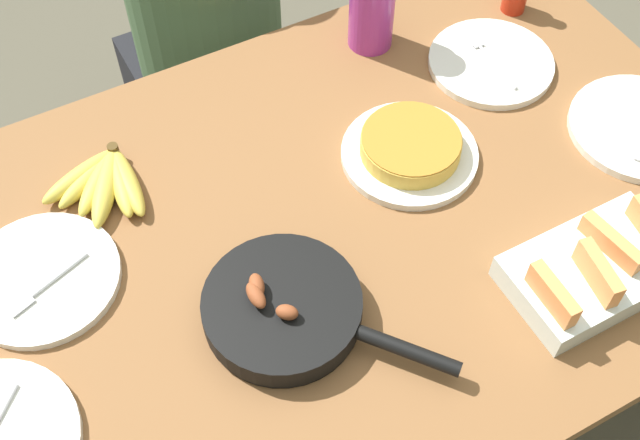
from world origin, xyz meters
name	(u,v)px	position (x,y,z in m)	size (l,w,h in m)	color
ground_plane	(320,397)	(0.00, 0.00, 0.00)	(14.00, 14.00, 0.00)	#565142
dining_table	(320,257)	(0.00, 0.00, 0.62)	(1.60, 1.00, 0.71)	brown
banana_bunch	(105,181)	(-0.29, 0.26, 0.73)	(0.18, 0.18, 0.04)	gold
melon_tray	(595,269)	(0.35, -0.30, 0.74)	(0.29, 0.17, 0.10)	silver
skillet	(285,309)	(-0.13, -0.13, 0.74)	(0.32, 0.36, 0.08)	black
frittata_plate_center	(410,149)	(0.22, 0.07, 0.73)	(0.25, 0.25, 0.05)	silver
empty_plate_near_front	(42,278)	(-0.45, 0.13, 0.72)	(0.26, 0.26, 0.02)	silver
empty_plate_far_left	(640,128)	(0.64, -0.08, 0.72)	(0.27, 0.27, 0.02)	silver
empty_plate_far_right	(491,63)	(0.50, 0.20, 0.72)	(0.25, 0.25, 0.02)	silver
person_figure	(210,47)	(0.11, 0.79, 0.46)	(0.40, 0.40, 1.13)	black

